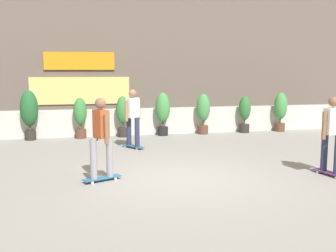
{
  "coord_description": "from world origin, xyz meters",
  "views": [
    {
      "loc": [
        -2.03,
        -7.89,
        2.24
      ],
      "look_at": [
        0.0,
        1.5,
        0.9
      ],
      "focal_mm": 43.01,
      "sensor_mm": 36.0,
      "label": 1
    }
  ],
  "objects_px": {
    "potted_plant_1": "(29,111)",
    "skater_far_right": "(133,116)",
    "potted_plant_6": "(245,112)",
    "potted_plant_4": "(163,111)",
    "potted_plant_7": "(281,109)",
    "potted_plant_3": "(123,114)",
    "skater_foreground": "(332,132)",
    "potted_plant_5": "(203,111)",
    "potted_plant_2": "(80,116)",
    "skater_by_wall_right": "(101,135)"
  },
  "relations": [
    {
      "from": "potted_plant_2",
      "to": "skater_by_wall_right",
      "type": "bearing_deg",
      "value": -85.58
    },
    {
      "from": "potted_plant_4",
      "to": "potted_plant_7",
      "type": "bearing_deg",
      "value": 0.0
    },
    {
      "from": "potted_plant_1",
      "to": "potted_plant_6",
      "type": "height_order",
      "value": "potted_plant_1"
    },
    {
      "from": "potted_plant_2",
      "to": "skater_far_right",
      "type": "relative_size",
      "value": 0.79
    },
    {
      "from": "potted_plant_5",
      "to": "skater_foreground",
      "type": "bearing_deg",
      "value": -80.66
    },
    {
      "from": "potted_plant_6",
      "to": "potted_plant_7",
      "type": "bearing_deg",
      "value": 0.0
    },
    {
      "from": "potted_plant_5",
      "to": "potted_plant_6",
      "type": "height_order",
      "value": "potted_plant_5"
    },
    {
      "from": "skater_by_wall_right",
      "to": "potted_plant_7",
      "type": "bearing_deg",
      "value": 38.6
    },
    {
      "from": "potted_plant_1",
      "to": "potted_plant_3",
      "type": "height_order",
      "value": "potted_plant_1"
    },
    {
      "from": "potted_plant_2",
      "to": "potted_plant_3",
      "type": "height_order",
      "value": "potted_plant_3"
    },
    {
      "from": "potted_plant_1",
      "to": "potted_plant_7",
      "type": "bearing_deg",
      "value": 0.0
    },
    {
      "from": "potted_plant_4",
      "to": "potted_plant_6",
      "type": "height_order",
      "value": "potted_plant_4"
    },
    {
      "from": "potted_plant_5",
      "to": "potted_plant_6",
      "type": "relative_size",
      "value": 1.08
    },
    {
      "from": "potted_plant_5",
      "to": "potted_plant_7",
      "type": "bearing_deg",
      "value": 0.0
    },
    {
      "from": "potted_plant_1",
      "to": "potted_plant_5",
      "type": "height_order",
      "value": "potted_plant_1"
    },
    {
      "from": "skater_far_right",
      "to": "skater_by_wall_right",
      "type": "bearing_deg",
      "value": -107.64
    },
    {
      "from": "potted_plant_4",
      "to": "potted_plant_7",
      "type": "xyz_separation_m",
      "value": [
        4.4,
        0.0,
        -0.04
      ]
    },
    {
      "from": "potted_plant_3",
      "to": "potted_plant_6",
      "type": "xyz_separation_m",
      "value": [
        4.37,
        -0.0,
        -0.04
      ]
    },
    {
      "from": "potted_plant_2",
      "to": "potted_plant_4",
      "type": "distance_m",
      "value": 2.77
    },
    {
      "from": "potted_plant_2",
      "to": "potted_plant_7",
      "type": "xyz_separation_m",
      "value": [
        7.17,
        0.0,
        0.06
      ]
    },
    {
      "from": "potted_plant_4",
      "to": "skater_by_wall_right",
      "type": "height_order",
      "value": "skater_by_wall_right"
    },
    {
      "from": "potted_plant_5",
      "to": "skater_far_right",
      "type": "distance_m",
      "value": 3.43
    },
    {
      "from": "potted_plant_2",
      "to": "potted_plant_1",
      "type": "bearing_deg",
      "value": -180.0
    },
    {
      "from": "potted_plant_7",
      "to": "skater_far_right",
      "type": "xyz_separation_m",
      "value": [
        -5.7,
        -2.06,
        0.13
      ]
    },
    {
      "from": "potted_plant_4",
      "to": "potted_plant_5",
      "type": "distance_m",
      "value": 1.45
    },
    {
      "from": "potted_plant_3",
      "to": "potted_plant_6",
      "type": "bearing_deg",
      "value": -0.0
    },
    {
      "from": "potted_plant_1",
      "to": "skater_far_right",
      "type": "xyz_separation_m",
      "value": [
        3.06,
        -2.06,
        0.0
      ]
    },
    {
      "from": "potted_plant_1",
      "to": "skater_far_right",
      "type": "bearing_deg",
      "value": -33.96
    },
    {
      "from": "potted_plant_2",
      "to": "skater_by_wall_right",
      "type": "relative_size",
      "value": 0.79
    },
    {
      "from": "skater_by_wall_right",
      "to": "skater_foreground",
      "type": "bearing_deg",
      "value": -7.06
    },
    {
      "from": "skater_foreground",
      "to": "potted_plant_7",
      "type": "bearing_deg",
      "value": 71.77
    },
    {
      "from": "potted_plant_1",
      "to": "potted_plant_5",
      "type": "relative_size",
      "value": 1.13
    },
    {
      "from": "potted_plant_2",
      "to": "potted_plant_6",
      "type": "bearing_deg",
      "value": -0.0
    },
    {
      "from": "potted_plant_3",
      "to": "potted_plant_5",
      "type": "bearing_deg",
      "value": 0.0
    },
    {
      "from": "potted_plant_1",
      "to": "potted_plant_6",
      "type": "relative_size",
      "value": 1.21
    },
    {
      "from": "potted_plant_6",
      "to": "skater_by_wall_right",
      "type": "relative_size",
      "value": 0.78
    },
    {
      "from": "potted_plant_3",
      "to": "potted_plant_6",
      "type": "distance_m",
      "value": 4.37
    },
    {
      "from": "potted_plant_2",
      "to": "potted_plant_3",
      "type": "distance_m",
      "value": 1.4
    },
    {
      "from": "skater_by_wall_right",
      "to": "potted_plant_1",
      "type": "bearing_deg",
      "value": 110.4
    },
    {
      "from": "potted_plant_2",
      "to": "potted_plant_4",
      "type": "height_order",
      "value": "potted_plant_4"
    },
    {
      "from": "potted_plant_6",
      "to": "potted_plant_7",
      "type": "relative_size",
      "value": 0.93
    },
    {
      "from": "potted_plant_3",
      "to": "skater_foreground",
      "type": "height_order",
      "value": "skater_foreground"
    },
    {
      "from": "potted_plant_1",
      "to": "potted_plant_7",
      "type": "relative_size",
      "value": 1.12
    },
    {
      "from": "potted_plant_3",
      "to": "skater_foreground",
      "type": "xyz_separation_m",
      "value": [
        3.8,
        -5.98,
        0.16
      ]
    },
    {
      "from": "potted_plant_1",
      "to": "potted_plant_6",
      "type": "xyz_separation_m",
      "value": [
        7.36,
        0.0,
        -0.2
      ]
    },
    {
      "from": "potted_plant_3",
      "to": "potted_plant_4",
      "type": "relative_size",
      "value": 0.93
    },
    {
      "from": "potted_plant_4",
      "to": "skater_by_wall_right",
      "type": "xyz_separation_m",
      "value": [
        -2.35,
        -5.39,
        0.09
      ]
    },
    {
      "from": "skater_foreground",
      "to": "potted_plant_4",
      "type": "bearing_deg",
      "value": 112.12
    },
    {
      "from": "skater_foreground",
      "to": "skater_by_wall_right",
      "type": "xyz_separation_m",
      "value": [
        -4.78,
        0.59,
        0.0
      ]
    },
    {
      "from": "potted_plant_4",
      "to": "potted_plant_3",
      "type": "bearing_deg",
      "value": 180.0
    }
  ]
}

